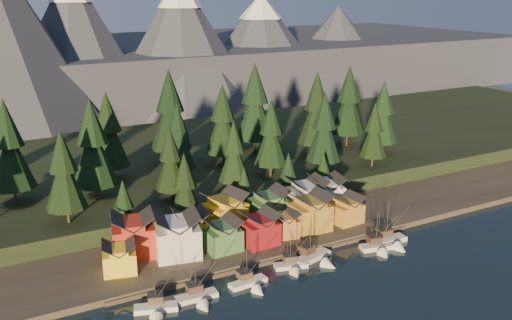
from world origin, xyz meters
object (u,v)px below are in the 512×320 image
boat_1 (198,292)px  house_front_1 (177,234)px  boat_6 (391,236)px  house_back_0 (133,233)px  boat_3 (292,261)px  house_back_1 (190,227)px  boat_5 (379,242)px  house_front_0 (119,256)px  boat_0 (156,304)px  boat_4 (316,253)px  boat_2 (250,279)px

boat_1 → house_front_1: 19.73m
boat_6 → house_back_0: house_back_0 is taller
boat_3 → house_back_1: size_ratio=1.14×
boat_3 → boat_5: (23.74, -1.98, 0.31)m
house_front_0 → house_front_1: 14.33m
boat_6 → boat_5: bearing=-162.1°
boat_1 → house_back_0: 25.39m
boat_3 → boat_6: (28.74, -0.71, 0.40)m
boat_0 → boat_4: boat_4 is taller
house_back_0 → house_front_0: bearing=-115.3°
boat_4 → boat_5: size_ratio=1.06×
boat_2 → boat_5: bearing=-3.1°
house_front_0 → boat_6: bearing=0.1°
house_front_1 → boat_5: bearing=-10.7°
boat_5 → house_front_1: 49.11m
boat_1 → boat_4: boat_4 is taller
boat_0 → house_back_0: (3.04, 24.16, 4.96)m
boat_4 → house_front_1: house_front_1 is taller
boat_5 → house_front_0: boat_5 is taller
boat_4 → house_front_0: bearing=147.5°
boat_0 → house_front_0: bearing=115.1°
boat_2 → boat_4: size_ratio=0.84×
boat_6 → boat_4: bearing=179.8°
boat_2 → boat_6: boat_6 is taller
house_front_1 → house_back_1: (5.08, 4.15, -0.93)m
boat_3 → boat_4: (7.05, 0.75, 0.26)m
boat_1 → house_back_1: (7.83, 23.04, 4.07)m
house_front_0 → boat_0: bearing=-69.1°
house_back_0 → house_back_1: 14.06m
boat_3 → house_front_0: bearing=173.4°
boat_4 → boat_5: 16.91m
house_front_0 → boat_3: bearing=-9.0°
boat_1 → house_back_0: (-6.17, 24.13, 4.93)m
boat_5 → house_front_1: size_ratio=0.94×
boat_4 → house_back_0: size_ratio=1.05×
boat_4 → house_back_1: 30.98m
boat_4 → house_back_1: (-23.52, 19.79, 3.88)m
boat_0 → boat_5: size_ratio=0.94×
boat_5 → house_front_1: (-45.29, 18.36, 4.76)m
boat_5 → boat_2: bearing=-165.6°
boat_6 → house_front_1: bearing=164.9°
boat_1 → boat_4: bearing=8.1°
boat_0 → house_back_1: bearing=71.5°
boat_0 → house_front_0: 17.91m
boat_4 → house_front_0: 45.14m
house_front_1 → boat_3: bearing=-25.9°
boat_5 → house_front_0: (-59.44, 16.91, 2.98)m
boat_3 → house_back_1: house_back_1 is taller
boat_1 → boat_4: size_ratio=0.89×
boat_2 → boat_3: bearing=7.4°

